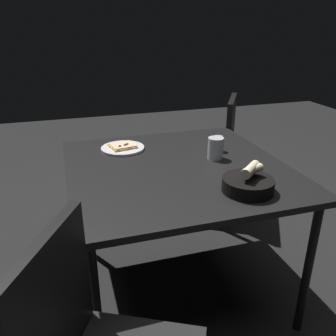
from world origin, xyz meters
TOP-DOWN VIEW (x-y plane):
  - ground at (0.00, 0.00)m, footprint 8.00×8.00m
  - dining_table at (0.00, 0.00)m, footprint 1.08×1.09m
  - pizza_plate at (-0.22, 0.32)m, footprint 0.24×0.24m
  - bread_basket at (0.20, -0.36)m, footprint 0.22×0.22m
  - beer_glass at (0.23, 0.04)m, footprint 0.08×0.08m
  - pepper_shaker at (0.29, 0.14)m, footprint 0.05×0.05m
  - chair_near at (0.56, 0.76)m, footprint 0.60×0.60m

SIDE VIEW (x-z plane):
  - ground at x=0.00m, z-range 0.00..0.00m
  - chair_near at x=0.56m, z-range 0.06..0.97m
  - dining_table at x=0.00m, z-range 0.32..1.06m
  - pizza_plate at x=-0.22m, z-range 0.74..0.78m
  - bread_basket at x=0.20m, z-range 0.72..0.84m
  - pepper_shaker at x=0.29m, z-range 0.74..0.83m
  - beer_glass at x=0.23m, z-range 0.74..0.85m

